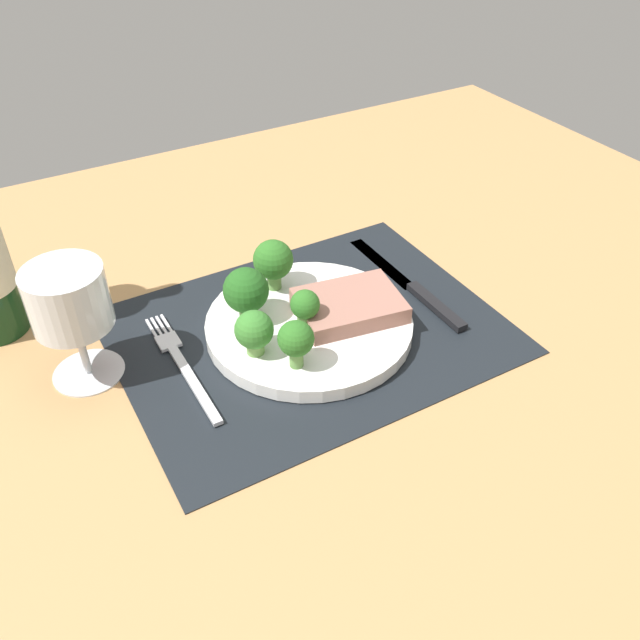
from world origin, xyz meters
The scene contains 12 objects.
ground_plane centered at (0.00, 0.00, -1.50)cm, with size 140.00×110.00×3.00cm, color tan.
placemat centered at (0.00, 0.00, 0.15)cm, with size 42.53×32.76×0.30cm, color black.
plate centered at (0.00, 0.00, 1.10)cm, with size 23.48×23.48×1.60cm, color white.
steak centered at (4.55, -1.22, 2.93)cm, with size 11.54×8.51×2.07cm, color #9E6B5B.
broccoli_back_left centered at (-5.82, 3.75, 5.56)cm, with size 5.10×5.10×6.34cm.
broccoli_near_fork centered at (-1.19, -1.31, 4.93)cm, with size 3.26×3.26×5.05cm.
broccoli_center centered at (-4.86, -6.09, 5.31)cm, with size 3.80×3.80×5.49cm.
broccoli_near_steak centered at (-0.58, 7.51, 5.70)cm, with size 4.75×4.75×6.32cm.
broccoli_front_edge centered at (-7.66, -2.13, 4.84)cm, with size 4.14×4.14×5.16cm.
fork centered at (-14.77, 1.42, 0.55)cm, with size 2.40×19.20×0.50cm.
knife centered at (15.10, 0.53, 0.60)cm, with size 1.80×23.00×0.80cm.
wine_glass centered at (-23.72, 5.65, 9.09)cm, with size 7.98×7.98×13.13cm.
Camera 1 is at (-28.51, -52.35, 48.87)cm, focal length 37.74 mm.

